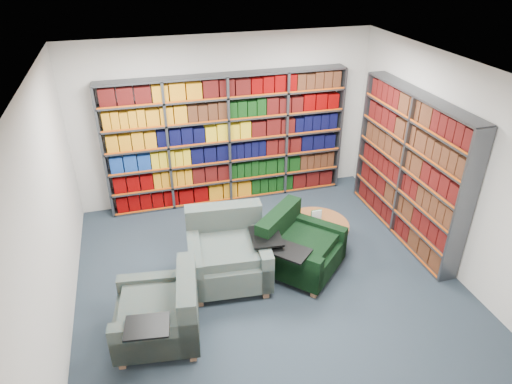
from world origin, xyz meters
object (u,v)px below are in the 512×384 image
object	(u,v)px
chair_teal_left	(227,252)
chair_teal_front	(165,314)
coffee_table	(315,229)
chair_green_right	(296,248)

from	to	relation	value
chair_teal_left	chair_teal_front	xyz separation A→B (m)	(-0.92, -0.89, -0.04)
chair_teal_left	coffee_table	distance (m)	1.38
chair_green_right	coffee_table	bearing A→B (deg)	37.97
coffee_table	chair_teal_left	bearing A→B (deg)	-170.73
chair_green_right	chair_teal_front	distance (m)	2.01
chair_green_right	coffee_table	world-z (taller)	chair_green_right
coffee_table	chair_green_right	bearing A→B (deg)	-142.03
chair_teal_front	coffee_table	bearing A→B (deg)	26.04
chair_teal_left	coffee_table	world-z (taller)	chair_teal_left
chair_teal_front	coffee_table	distance (m)	2.54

